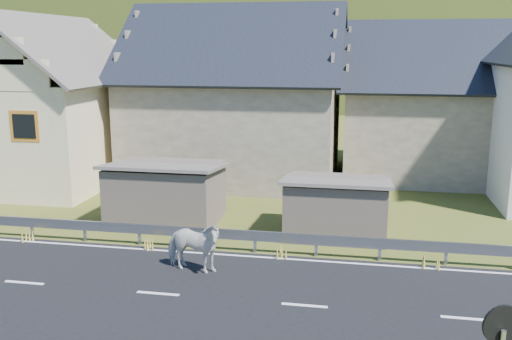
# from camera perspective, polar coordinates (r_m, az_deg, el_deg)

# --- Properties ---
(ground) EXTENTS (160.00, 160.00, 0.00)m
(ground) POSITION_cam_1_polar(r_m,az_deg,el_deg) (16.11, -9.77, -12.22)
(ground) COLOR #364414
(ground) RESTS_ON ground
(road) EXTENTS (60.00, 7.00, 0.04)m
(road) POSITION_cam_1_polar(r_m,az_deg,el_deg) (16.10, -9.77, -12.15)
(road) COLOR black
(road) RESTS_ON ground
(lane_markings) EXTENTS (60.00, 6.60, 0.01)m
(lane_markings) POSITION_cam_1_polar(r_m,az_deg,el_deg) (16.09, -9.77, -12.07)
(lane_markings) COLOR silver
(lane_markings) RESTS_ON road
(guardrail) EXTENTS (28.10, 0.09, 0.75)m
(guardrail) POSITION_cam_1_polar(r_m,az_deg,el_deg) (19.16, -6.03, -6.26)
(guardrail) COLOR #93969B
(guardrail) RESTS_ON ground
(shed_left) EXTENTS (4.30, 3.30, 2.40)m
(shed_left) POSITION_cam_1_polar(r_m,az_deg,el_deg) (22.17, -8.97, -2.31)
(shed_left) COLOR #6E5E52
(shed_left) RESTS_ON ground
(shed_right) EXTENTS (3.80, 2.90, 2.20)m
(shed_right) POSITION_cam_1_polar(r_m,az_deg,el_deg) (20.51, 7.99, -3.77)
(shed_right) COLOR #6E5E52
(shed_right) RESTS_ON ground
(house_cream) EXTENTS (7.80, 9.80, 8.30)m
(house_cream) POSITION_cam_1_polar(r_m,az_deg,el_deg) (29.98, -20.31, 7.19)
(house_cream) COLOR #FFEAB7
(house_cream) RESTS_ON ground
(house_stone_a) EXTENTS (10.80, 9.80, 8.90)m
(house_stone_a) POSITION_cam_1_polar(r_m,az_deg,el_deg) (29.45, -1.81, 8.40)
(house_stone_a) COLOR tan
(house_stone_a) RESTS_ON ground
(house_stone_b) EXTENTS (9.80, 8.80, 8.10)m
(house_stone_b) POSITION_cam_1_polar(r_m,az_deg,el_deg) (31.03, 17.54, 7.30)
(house_stone_b) COLOR tan
(house_stone_b) RESTS_ON ground
(mountain) EXTENTS (440.00, 280.00, 260.00)m
(mountain) POSITION_cam_1_polar(r_m,az_deg,el_deg) (195.53, 10.35, 4.28)
(mountain) COLOR #283A16
(mountain) RESTS_ON ground
(conifer_patch) EXTENTS (76.00, 50.00, 28.00)m
(conifer_patch) POSITION_cam_1_polar(r_m,az_deg,el_deg) (137.60, -15.81, 11.59)
(conifer_patch) COLOR black
(conifer_patch) RESTS_ON ground
(horse) EXTENTS (1.20, 2.03, 1.60)m
(horse) POSITION_cam_1_polar(r_m,az_deg,el_deg) (17.11, -6.32, -7.58)
(horse) COLOR beige
(horse) RESTS_ON road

